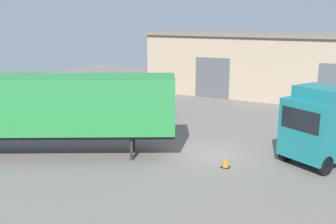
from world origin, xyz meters
TOP-DOWN VIEW (x-y plane):
  - ground_plane at (0.00, 0.00)m, footprint 60.00×60.00m
  - warehouse_building at (0.00, 18.26)m, footprint 24.26×9.02m
  - tractor_unit_teal at (5.32, 1.08)m, footprint 5.10×6.46m
  - container_trailer_green at (-7.21, -3.97)m, footprint 12.21×8.07m
  - delivery_van_red at (-8.70, 6.24)m, footprint 3.95×5.92m
  - traffic_cone at (1.40, -1.54)m, footprint 0.40×0.40m

SIDE VIEW (x-z plane):
  - ground_plane at x=0.00m, z-range 0.00..0.00m
  - traffic_cone at x=1.40m, z-range -0.02..0.53m
  - delivery_van_red at x=-8.70m, z-range 0.12..2.58m
  - tractor_unit_teal at x=5.32m, z-range -0.11..3.79m
  - container_trailer_green at x=-7.21m, z-range 0.56..4.76m
  - warehouse_building at x=0.00m, z-range 0.01..5.71m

